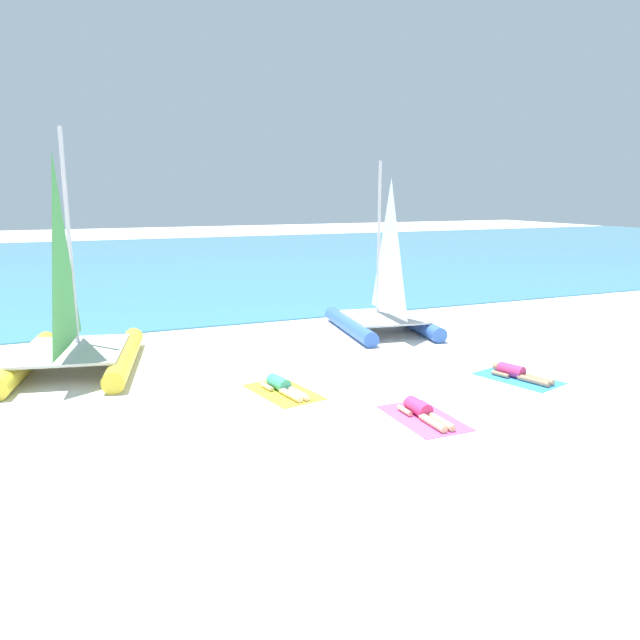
% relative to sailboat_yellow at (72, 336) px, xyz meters
% --- Properties ---
extents(ground_plane, '(120.00, 120.00, 0.00)m').
position_rel_sailboat_yellow_xyz_m(ground_plane, '(5.75, 3.44, -0.88)').
color(ground_plane, white).
extents(ocean_water, '(120.00, 40.00, 0.05)m').
position_rel_sailboat_yellow_xyz_m(ocean_water, '(5.75, 23.61, -0.85)').
color(ocean_water, teal).
rests_on(ocean_water, ground).
extents(sailboat_yellow, '(3.74, 5.00, 5.88)m').
position_rel_sailboat_yellow_xyz_m(sailboat_yellow, '(0.00, 0.00, 0.00)').
color(sailboat_yellow, yellow).
rests_on(sailboat_yellow, ground).
extents(sailboat_blue, '(3.11, 4.36, 5.29)m').
position_rel_sailboat_yellow_xyz_m(sailboat_blue, '(9.11, 0.84, -0.09)').
color(sailboat_blue, blue).
rests_on(sailboat_blue, ground).
extents(towel_left, '(1.45, 2.08, 0.01)m').
position_rel_sailboat_yellow_xyz_m(towel_left, '(4.20, -3.57, -0.87)').
color(towel_left, yellow).
rests_on(towel_left, ground).
extents(sunbather_left, '(0.70, 1.56, 0.30)m').
position_rel_sailboat_yellow_xyz_m(sunbather_left, '(4.19, -3.51, -0.74)').
color(sunbather_left, '#3FB28C').
rests_on(sunbather_left, towel_left).
extents(towel_middle, '(1.11, 1.90, 0.01)m').
position_rel_sailboat_yellow_xyz_m(towel_middle, '(6.19, -6.15, -0.87)').
color(towel_middle, '#D84C99').
rests_on(towel_middle, ground).
extents(sunbather_middle, '(0.54, 1.56, 0.30)m').
position_rel_sailboat_yellow_xyz_m(sunbather_middle, '(6.19, -6.08, -0.74)').
color(sunbather_middle, '#D83372').
rests_on(sunbather_middle, towel_middle).
extents(towel_right, '(1.59, 2.13, 0.01)m').
position_rel_sailboat_yellow_xyz_m(towel_right, '(9.67, -4.81, -0.87)').
color(towel_right, '#338CD8').
rests_on(towel_right, ground).
extents(sunbather_right, '(0.81, 1.55, 0.30)m').
position_rel_sailboat_yellow_xyz_m(sunbather_right, '(9.65, -4.74, -0.74)').
color(sunbather_right, '#D83372').
rests_on(sunbather_right, towel_right).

